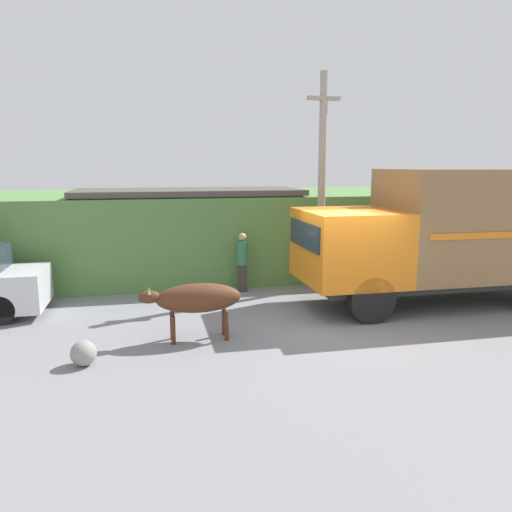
# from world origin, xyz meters

# --- Properties ---
(ground_plane) EXTENTS (60.00, 60.00, 0.00)m
(ground_plane) POSITION_xyz_m (0.00, 0.00, 0.00)
(ground_plane) COLOR gray
(hillside_embankment) EXTENTS (32.00, 6.14, 2.56)m
(hillside_embankment) POSITION_xyz_m (0.00, 6.62, 1.28)
(hillside_embankment) COLOR #568442
(hillside_embankment) RESTS_ON ground_plane
(building_backdrop) EXTENTS (6.62, 2.70, 2.76)m
(building_backdrop) POSITION_xyz_m (-2.88, 4.98, 1.39)
(building_backdrop) COLOR #8CC69E
(building_backdrop) RESTS_ON ground_plane
(cargo_truck) EXTENTS (7.37, 2.52, 3.36)m
(cargo_truck) POSITION_xyz_m (3.39, 0.91, 1.83)
(cargo_truck) COLOR #2D2D2D
(cargo_truck) RESTS_ON ground_plane
(brown_cow) EXTENTS (2.02, 0.59, 1.16)m
(brown_cow) POSITION_xyz_m (-3.23, -0.44, 0.85)
(brown_cow) COLOR #512D19
(brown_cow) RESTS_ON ground_plane
(pedestrian_on_hill) EXTENTS (0.34, 0.34, 1.64)m
(pedestrian_on_hill) POSITION_xyz_m (-1.61, 3.18, 0.91)
(pedestrian_on_hill) COLOR #38332D
(pedestrian_on_hill) RESTS_ON ground_plane
(utility_pole) EXTENTS (0.90, 0.21, 5.94)m
(utility_pole) POSITION_xyz_m (0.64, 3.19, 3.09)
(utility_pole) COLOR #9E998E
(utility_pole) RESTS_ON ground_plane
(roadside_rock) EXTENTS (0.45, 0.45, 0.45)m
(roadside_rock) POSITION_xyz_m (-5.30, -1.33, 0.23)
(roadside_rock) COLOR gray
(roadside_rock) RESTS_ON ground_plane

